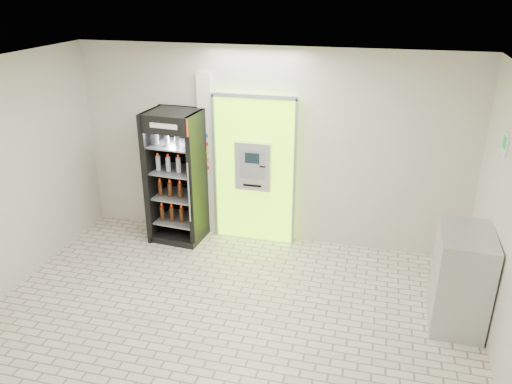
% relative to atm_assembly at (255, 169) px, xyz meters
% --- Properties ---
extents(ground, '(6.00, 6.00, 0.00)m').
position_rel_atm_assembly_xyz_m(ground, '(0.20, -2.41, -1.17)').
color(ground, beige).
rests_on(ground, ground).
extents(room_shell, '(6.00, 6.00, 6.00)m').
position_rel_atm_assembly_xyz_m(room_shell, '(0.20, -2.41, 0.67)').
color(room_shell, beige).
rests_on(room_shell, ground).
extents(atm_assembly, '(1.30, 0.24, 2.33)m').
position_rel_atm_assembly_xyz_m(atm_assembly, '(0.00, 0.00, 0.00)').
color(atm_assembly, '#8EEA11').
rests_on(atm_assembly, ground).
extents(pillar, '(0.22, 0.11, 2.60)m').
position_rel_atm_assembly_xyz_m(pillar, '(-0.78, 0.04, 0.13)').
color(pillar, silver).
rests_on(pillar, ground).
extents(beverage_cooler, '(0.83, 0.77, 2.07)m').
position_rel_atm_assembly_xyz_m(beverage_cooler, '(-1.17, -0.26, -0.18)').
color(beverage_cooler, black).
rests_on(beverage_cooler, ground).
extents(steel_cabinet, '(0.63, 0.92, 1.20)m').
position_rel_atm_assembly_xyz_m(steel_cabinet, '(2.89, -1.49, -0.57)').
color(steel_cabinet, '#ADAFB4').
rests_on(steel_cabinet, ground).
extents(exit_sign, '(0.02, 0.22, 0.26)m').
position_rel_atm_assembly_xyz_m(exit_sign, '(3.19, -1.01, 0.95)').
color(exit_sign, white).
rests_on(exit_sign, room_shell).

